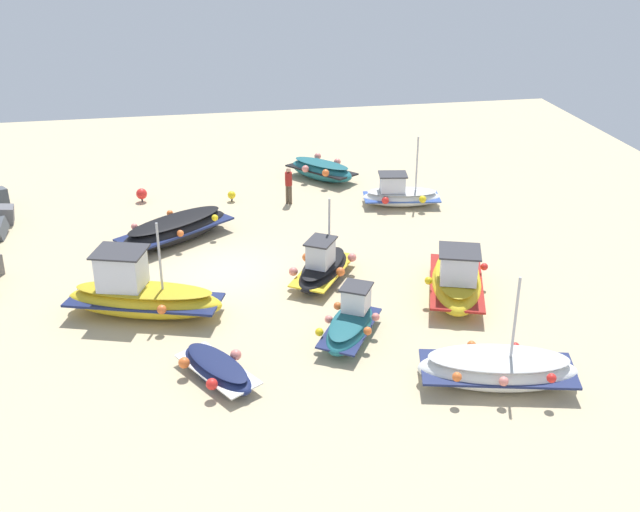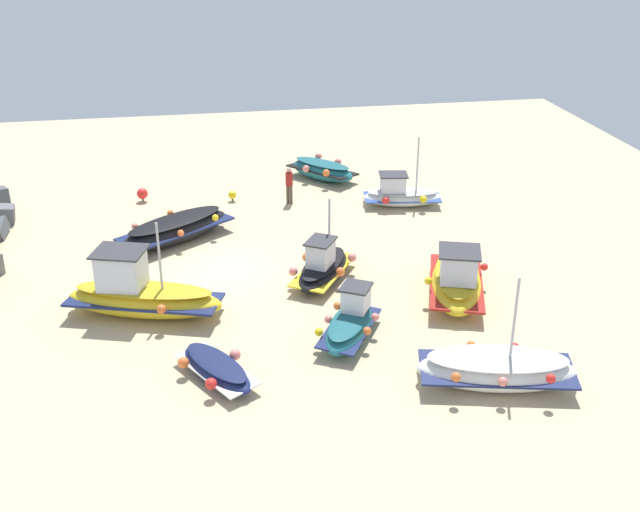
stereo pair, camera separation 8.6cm
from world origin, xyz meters
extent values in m
plane|color=#C6B289|center=(0.00, 0.00, 0.00)|extent=(46.45, 46.45, 0.00)
ellipsoid|color=gold|center=(-2.89, 2.90, 0.50)|extent=(3.29, 5.52, 1.14)
cube|color=navy|center=(-2.89, 2.90, 0.55)|extent=(3.23, 5.32, 0.22)
ellipsoid|color=gold|center=(-2.89, 2.90, 0.93)|extent=(2.84, 4.84, 0.28)
cube|color=silver|center=(-2.68, 3.55, 1.62)|extent=(1.56, 1.70, 1.23)
cube|color=#333338|center=(-2.68, 3.55, 2.26)|extent=(1.81, 1.97, 0.06)
cylinder|color=#B7B7BC|center=(-3.09, 2.28, 2.17)|extent=(0.08, 0.08, 2.33)
sphere|color=orange|center=(-4.10, 2.32, 0.80)|extent=(0.30, 0.30, 0.30)
sphere|color=#EA7F75|center=(-1.68, 3.47, 0.90)|extent=(0.30, 0.30, 0.30)
ellipsoid|color=black|center=(-1.42, -3.36, 0.36)|extent=(3.64, 2.94, 0.74)
cube|color=gold|center=(-1.42, -3.36, 0.40)|extent=(3.55, 2.91, 0.07)
ellipsoid|color=black|center=(-1.42, -3.36, 0.67)|extent=(3.20, 2.58, 0.13)
cube|color=silver|center=(-1.64, -3.23, 1.17)|extent=(1.26, 1.18, 0.90)
cube|color=#333338|center=(-1.64, -3.23, 1.65)|extent=(1.46, 1.37, 0.06)
cylinder|color=#B7B7BC|center=(-0.92, -3.67, 1.83)|extent=(0.08, 0.08, 2.22)
sphere|color=#EA7F75|center=(-1.06, -4.50, 0.64)|extent=(0.32, 0.32, 0.32)
sphere|color=orange|center=(-0.75, -2.86, 0.65)|extent=(0.32, 0.32, 0.32)
sphere|color=orange|center=(-2.09, -3.86, 0.61)|extent=(0.32, 0.32, 0.32)
sphere|color=#EA7F75|center=(-1.79, -2.22, 0.62)|extent=(0.32, 0.32, 0.32)
ellipsoid|color=black|center=(3.08, 1.83, 0.48)|extent=(4.21, 4.97, 1.00)
cube|color=navy|center=(3.08, 1.83, 0.53)|extent=(4.13, 4.83, 0.11)
ellipsoid|color=black|center=(3.08, 1.83, 0.89)|extent=(3.69, 4.36, 0.18)
sphere|color=yellow|center=(3.07, 0.24, 0.90)|extent=(0.27, 0.27, 0.27)
sphere|color=orange|center=(4.09, 2.02, 0.82)|extent=(0.27, 0.27, 0.27)
sphere|color=orange|center=(2.07, 1.64, 0.75)|extent=(0.27, 0.27, 0.27)
sphere|color=#EA7F75|center=(3.10, 3.42, 0.74)|extent=(0.27, 0.27, 0.27)
ellipsoid|color=white|center=(-8.81, -7.00, 0.47)|extent=(2.63, 4.77, 1.04)
cube|color=navy|center=(-8.81, -7.00, 0.52)|extent=(2.60, 4.59, 0.18)
ellipsoid|color=beige|center=(-8.81, -7.00, 0.87)|extent=(2.27, 4.19, 0.24)
cylinder|color=#B7B7BC|center=(-8.88, -7.32, 2.18)|extent=(0.08, 0.08, 2.48)
sphere|color=red|center=(-9.98, -8.03, 0.86)|extent=(0.27, 0.27, 0.27)
sphere|color=red|center=(-8.07, -7.82, 0.72)|extent=(0.27, 0.27, 0.27)
sphere|color=#EA7F75|center=(-9.69, -6.80, 0.71)|extent=(0.27, 0.27, 0.27)
sphere|color=orange|center=(-7.79, -6.59, 0.73)|extent=(0.27, 0.27, 0.27)
sphere|color=orange|center=(-9.41, -5.57, 0.82)|extent=(0.27, 0.27, 0.27)
ellipsoid|color=navy|center=(-7.11, 0.78, 0.30)|extent=(3.17, 2.48, 0.64)
cube|color=white|center=(-7.11, 0.78, 0.33)|extent=(3.07, 2.43, 0.10)
ellipsoid|color=#151E45|center=(-7.11, 0.78, 0.55)|extent=(2.78, 2.17, 0.14)
sphere|color=red|center=(-8.06, 0.98, 0.48)|extent=(0.33, 0.33, 0.33)
sphere|color=#EA7F75|center=(-6.78, 0.22, 0.54)|extent=(0.33, 0.33, 0.33)
sphere|color=orange|center=(-6.84, 1.71, 0.47)|extent=(0.33, 0.33, 0.33)
ellipsoid|color=#1E6670|center=(9.40, -5.28, 0.45)|extent=(3.67, 3.47, 1.01)
cube|color=black|center=(9.40, -5.28, 0.50)|extent=(3.56, 3.37, 0.19)
ellipsoid|color=#1A565F|center=(9.40, -5.28, 0.83)|extent=(3.19, 3.02, 0.24)
sphere|color=orange|center=(8.13, -5.24, 0.77)|extent=(0.34, 0.34, 0.34)
sphere|color=#EA7F75|center=(9.73, -6.13, 0.76)|extent=(0.34, 0.34, 0.34)
sphere|color=#EA7F75|center=(9.07, -4.43, 0.71)|extent=(0.34, 0.34, 0.34)
sphere|color=#EA7F75|center=(10.66, -5.32, 0.79)|extent=(0.34, 0.34, 0.34)
ellipsoid|color=white|center=(5.36, -8.19, 0.35)|extent=(1.91, 3.69, 0.69)
cube|color=#2D4C9E|center=(5.36, -8.19, 0.38)|extent=(1.95, 3.56, 0.06)
ellipsoid|color=beige|center=(5.36, -8.19, 0.64)|extent=(1.68, 3.24, 0.11)
cube|color=silver|center=(5.43, -7.77, 1.05)|extent=(1.03, 1.19, 0.73)
cube|color=#333338|center=(5.43, -7.77, 1.45)|extent=(1.19, 1.38, 0.06)
cylinder|color=#B7B7BC|center=(5.27, -8.80, 1.93)|extent=(0.08, 0.08, 2.47)
sphere|color=yellow|center=(4.42, -8.88, 0.58)|extent=(0.33, 0.33, 0.33)
sphere|color=#EA7F75|center=(6.18, -8.32, 0.65)|extent=(0.33, 0.33, 0.33)
sphere|color=red|center=(4.67, -7.26, 0.54)|extent=(0.33, 0.33, 0.33)
ellipsoid|color=gold|center=(-3.42, -7.67, 0.48)|extent=(4.75, 3.03, 0.98)
cube|color=maroon|center=(-3.42, -7.67, 0.52)|extent=(4.60, 3.02, 0.10)
ellipsoid|color=gold|center=(-3.42, -7.67, 0.88)|extent=(4.18, 2.65, 0.18)
cube|color=silver|center=(-4.04, -7.47, 1.46)|extent=(1.52, 1.50, 1.01)
cube|color=#333338|center=(-4.04, -7.47, 1.99)|extent=(1.77, 1.74, 0.06)
sphere|color=red|center=(-2.98, -8.83, 0.81)|extent=(0.27, 0.27, 0.27)
sphere|color=yellow|center=(-3.86, -6.51, 0.90)|extent=(0.27, 0.27, 0.27)
ellipsoid|color=#1E6670|center=(-5.62, -3.43, 0.37)|extent=(3.35, 2.63, 0.79)
cube|color=navy|center=(-5.62, -3.43, 0.41)|extent=(3.25, 2.58, 0.11)
ellipsoid|color=#1A565F|center=(-5.62, -3.43, 0.68)|extent=(2.94, 2.29, 0.16)
cube|color=white|center=(-5.08, -3.74, 1.13)|extent=(1.08, 1.07, 0.77)
cube|color=#333338|center=(-5.08, -3.74, 1.54)|extent=(1.26, 1.24, 0.06)
sphere|color=yellow|center=(-6.05, -2.38, 0.61)|extent=(0.26, 0.26, 0.26)
sphere|color=orange|center=(-6.36, -3.82, 0.67)|extent=(0.26, 0.26, 0.26)
sphere|color=#EA7F75|center=(-5.28, -2.82, 0.58)|extent=(0.26, 0.26, 0.26)
sphere|color=#EA7F75|center=(-5.59, -4.26, 0.69)|extent=(0.26, 0.26, 0.26)
sphere|color=orange|center=(-4.51, -3.26, 0.60)|extent=(0.26, 0.26, 0.26)
cylinder|color=brown|center=(6.46, -3.17, 0.44)|extent=(0.14, 0.14, 0.89)
cylinder|color=brown|center=(6.38, -3.30, 0.44)|extent=(0.14, 0.14, 0.89)
cylinder|color=maroon|center=(6.42, -3.24, 1.19)|extent=(0.32, 0.32, 0.60)
sphere|color=tan|center=(6.42, -3.24, 1.60)|extent=(0.22, 0.22, 0.22)
cube|color=slate|center=(6.21, 9.00, 0.40)|extent=(0.78, 1.00, 0.93)
cylinder|color=#3F3F42|center=(7.85, 3.30, 0.07)|extent=(0.08, 0.08, 0.14)
sphere|color=red|center=(7.85, 3.30, 0.39)|extent=(0.50, 0.50, 0.50)
cylinder|color=#3F3F42|center=(7.17, -0.72, 0.06)|extent=(0.08, 0.08, 0.13)
sphere|color=yellow|center=(7.17, -0.72, 0.31)|extent=(0.37, 0.37, 0.37)
camera|label=1|loc=(-26.11, 1.24, 12.64)|focal=43.55mm
camera|label=2|loc=(-26.13, 1.15, 12.64)|focal=43.55mm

